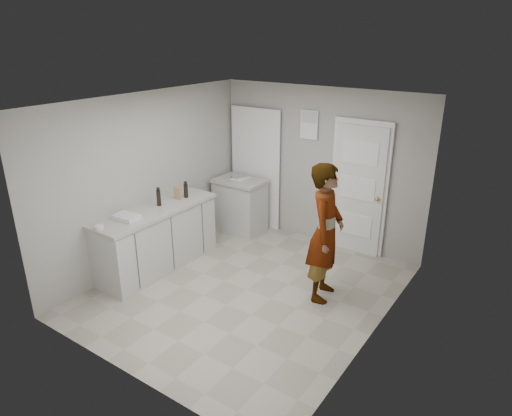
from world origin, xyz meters
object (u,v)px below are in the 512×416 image
Objects in this scene: baking_dish at (126,217)px; egg_bowl at (99,227)px; spice_jar at (186,194)px; oil_cruet_b at (159,197)px; oil_cruet_a at (186,190)px; person at (326,233)px; cake_mix_box at (178,193)px.

egg_bowl is (-0.04, -0.41, -0.00)m from baking_dish.
egg_bowl is at bearing -95.53° from baking_dish.
spice_jar is 0.29× the size of oil_cruet_b.
person is at bearing 1.56° from oil_cruet_a.
person reaches higher than oil_cruet_b.
oil_cruet_b is 0.62m from baking_dish.
cake_mix_box is 0.16m from spice_jar.
egg_bowl is (-2.40, -1.56, 0.04)m from person.
oil_cruet_a is 0.48m from oil_cruet_b.
oil_cruet_a reaches higher than cake_mix_box.
spice_jar is at bearing 78.23° from cake_mix_box.
cake_mix_box reaches higher than egg_bowl.
baking_dish is 3.10× the size of egg_bowl.
egg_bowl is (-0.03, -1.02, -0.11)m from oil_cruet_b.
cake_mix_box is at bearing 87.16° from egg_bowl.
person is 5.07× the size of baking_dish.
egg_bowl is at bearing -93.06° from spice_jar.
oil_cruet_a is at bearing 86.34° from baking_dish.
person is 2.63m from baking_dish.
cake_mix_box reaches higher than spice_jar.
oil_cruet_b is at bearing -99.95° from oil_cruet_a.
oil_cruet_a reaches higher than egg_bowl.
oil_cruet_a is 2.24× the size of egg_bowl.
person is 22.28× the size of spice_jar.
person is 2.86m from egg_bowl.
oil_cruet_a is at bearing 65.55° from cake_mix_box.
oil_cruet_b reaches higher than cake_mix_box.
baking_dish is at bearing 102.69° from person.
spice_jar is 1.10m from baking_dish.
spice_jar is 0.23× the size of baking_dish.
person is 2.35m from cake_mix_box.
oil_cruet_b is (-0.04, -0.35, 0.04)m from cake_mix_box.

